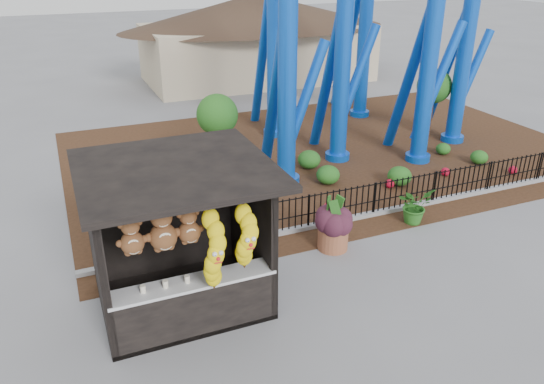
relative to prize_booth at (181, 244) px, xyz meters
name	(u,v)px	position (x,y,z in m)	size (l,w,h in m)	color
ground	(337,299)	(3.00, -0.91, -1.53)	(120.00, 120.00, 0.00)	slate
mulch_bed	(326,152)	(7.00, 7.09, -1.52)	(18.00, 12.00, 0.02)	#331E11
curb	(410,206)	(7.00, 2.09, -1.47)	(18.00, 0.18, 0.12)	gray
prize_booth	(181,244)	(0.00, 0.00, 0.00)	(3.50, 3.40, 3.12)	black
picket_fence	(437,187)	(7.90, 2.09, -1.03)	(12.20, 0.06, 1.00)	black
terracotta_planter	(333,237)	(3.91, 0.99, -1.20)	(0.74, 0.74, 0.65)	brown
planter_foliage	(334,213)	(3.91, 0.99, -0.56)	(0.70, 0.70, 0.64)	#371623
potted_plant	(415,205)	(6.58, 1.37, -1.03)	(0.90, 0.78, 1.00)	#235017
landscaping	(375,167)	(7.39, 4.55, -1.24)	(7.12, 3.66, 0.61)	#205318
pavilion	(257,23)	(9.00, 19.09, 1.54)	(15.00, 15.00, 4.80)	#BFAD8C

